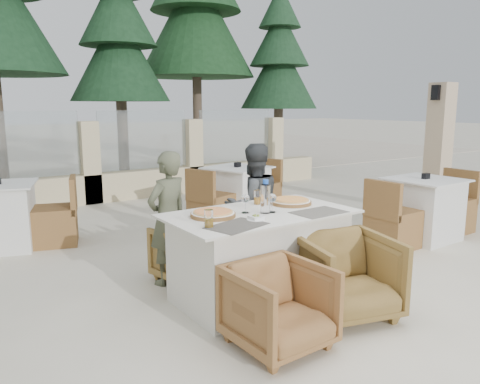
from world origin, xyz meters
TOP-DOWN VIEW (x-y plane):
  - ground at (0.00, 0.00)m, footprint 80.00×80.00m
  - sand_patch at (0.00, 14.00)m, footprint 30.00×16.00m
  - perimeter_wall_far at (0.00, 4.80)m, footprint 10.00×0.34m
  - lantern_pillar at (4.20, 1.00)m, footprint 0.34×0.34m
  - pine_centre at (1.50, 7.20)m, footprint 2.20×2.20m
  - pine_mid_right at (3.80, 7.80)m, footprint 2.99×2.99m
  - pine_far_right at (5.50, 6.50)m, footprint 1.98×1.98m
  - dining_table at (-0.03, -0.08)m, footprint 1.60×0.90m
  - placemat_near_left at (-0.44, -0.35)m, footprint 0.51×0.41m
  - placemat_near_right at (0.39, -0.37)m, footprint 0.46×0.31m
  - pizza_left at (-0.44, 0.01)m, footprint 0.49×0.49m
  - pizza_right at (0.41, 0.03)m, footprint 0.45×0.45m
  - water_bottle at (-0.00, -0.13)m, footprint 0.09×0.09m
  - wine_glass_centre at (-0.14, -0.03)m, footprint 0.09×0.09m
  - wine_glass_near at (0.06, -0.14)m, footprint 0.08×0.08m
  - beer_glass_left at (-0.64, -0.26)m, footprint 0.07×0.07m
  - beer_glass_right at (0.15, 0.20)m, footprint 0.08×0.08m
  - olive_dish at (-0.21, -0.28)m, footprint 0.13×0.13m
  - armchair_far_left at (-0.33, 0.64)m, footprint 0.69×0.71m
  - armchair_far_right at (0.38, 0.70)m, footprint 0.78×0.79m
  - armchair_near_left at (-0.42, -0.84)m, footprint 0.65×0.67m
  - armchair_near_right at (0.34, -0.75)m, footprint 0.87×0.89m
  - diner_left at (-0.52, 0.69)m, footprint 0.53×0.43m
  - diner_right at (0.43, 0.64)m, footprint 0.68×0.57m
  - bg_table_a at (-1.68, 2.79)m, footprint 1.81×1.27m
  - bg_table_b at (1.47, 2.47)m, footprint 1.82×1.30m
  - bg_table_c at (2.77, 0.23)m, footprint 1.66×0.86m

SIDE VIEW (x-z plane):
  - ground at x=0.00m, z-range 0.00..0.00m
  - sand_patch at x=0.00m, z-range 0.00..0.01m
  - armchair_far_left at x=-0.33m, z-range 0.00..0.54m
  - armchair_far_right at x=0.38m, z-range 0.00..0.55m
  - armchair_near_left at x=-0.42m, z-range 0.00..0.59m
  - armchair_near_right at x=0.34m, z-range 0.00..0.66m
  - dining_table at x=-0.03m, z-range 0.00..0.77m
  - bg_table_a at x=-1.68m, z-range 0.00..0.77m
  - bg_table_b at x=1.47m, z-range 0.00..0.77m
  - bg_table_c at x=2.77m, z-range 0.00..0.77m
  - diner_left at x=-0.52m, z-range 0.00..1.26m
  - diner_right at x=0.43m, z-range 0.00..1.29m
  - placemat_near_left at x=-0.44m, z-range 0.77..0.77m
  - placemat_near_right at x=0.39m, z-range 0.77..0.77m
  - olive_dish at x=-0.21m, z-range 0.77..0.81m
  - pizza_left at x=-0.44m, z-range 0.77..0.82m
  - pizza_right at x=0.41m, z-range 0.77..0.82m
  - perimeter_wall_far at x=0.00m, z-range 0.00..1.60m
  - beer_glass_right at x=0.15m, z-range 0.77..0.90m
  - beer_glass_left at x=-0.64m, z-range 0.77..0.91m
  - wine_glass_centre at x=-0.14m, z-range 0.77..0.95m
  - wine_glass_near at x=0.06m, z-range 0.77..0.95m
  - water_bottle at x=0.00m, z-range 0.77..1.06m
  - lantern_pillar at x=4.20m, z-range 0.00..2.00m
  - pine_far_right at x=5.50m, z-range 0.00..4.50m
  - pine_centre at x=1.50m, z-range 0.00..5.00m
  - pine_mid_right at x=3.80m, z-range 0.00..6.80m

